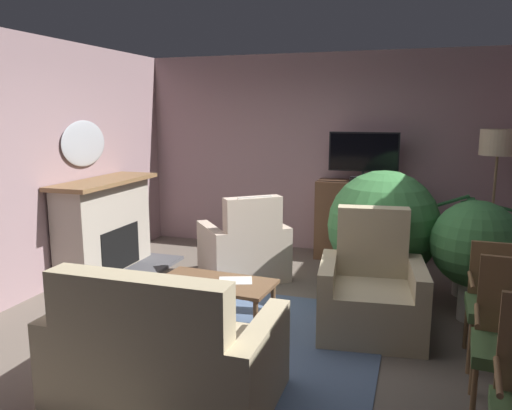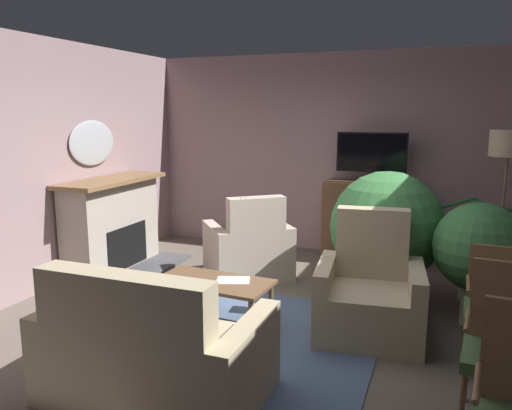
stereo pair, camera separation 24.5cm
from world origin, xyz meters
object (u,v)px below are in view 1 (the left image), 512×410
Objects in this scene: fireplace at (106,229)px; floor_lamp at (497,155)px; television at (364,156)px; coffee_table at (216,286)px; potted_plant_leafy_by_curtain at (475,246)px; armchair_near_window at (371,295)px; armchair_by_fireplace at (245,251)px; side_chair_nearest_door at (512,337)px; tv_cabinet at (361,222)px; side_chair_far_end at (496,301)px; folded_newspaper at (235,281)px; sofa_floral at (163,357)px; potted_plant_on_hearth_side at (383,226)px; tv_remote at (202,283)px; wall_mirror_oval at (84,143)px; potted_plant_tall_palm_by_window at (465,267)px.

fireplace is 4.68m from floor_lamp.
television is 2.95m from coffee_table.
potted_plant_leafy_by_curtain is (4.14, -0.18, 0.17)m from fireplace.
television is 2.49m from armchair_near_window.
side_chair_nearest_door is (2.54, -2.03, 0.19)m from armchair_by_fireplace.
tv_cabinet reaches higher than side_chair_far_end.
potted_plant_leafy_by_curtain is at bearing -54.43° from tv_cabinet.
sofa_floral is (-0.05, -1.28, -0.13)m from folded_newspaper.
side_chair_nearest_door is at bearing -63.19° from potted_plant_on_hearth_side.
potted_plant_leafy_by_curtain is (-0.09, 1.54, 0.20)m from side_chair_nearest_door.
television is at bearing 76.76° from sofa_floral.
potted_plant_on_hearth_side is (1.26, 2.49, 0.45)m from sofa_floral.
armchair_by_fireplace is (-1.57, 1.05, -0.01)m from armchair_near_window.
television is 2.18m from potted_plant_leafy_by_curtain.
armchair_by_fireplace is at bearing -106.57° from tv_remote.
potted_plant_on_hearth_side is (1.46, 1.38, 0.32)m from tv_remote.
coffee_table is 2.33m from side_chair_far_end.
folded_newspaper is (0.25, 0.17, -0.01)m from tv_remote.
side_chair_far_end is at bearing -83.92° from potted_plant_leafy_by_curtain.
wall_mirror_oval is at bearing 158.96° from side_chair_nearest_door.
armchair_by_fireplace is 2.53m from potted_plant_leafy_by_curtain.
fireplace is 0.91× the size of floor_lamp.
fireplace is 5.35× the size of folded_newspaper.
television reaches higher than sofa_floral.
fireplace is 2.18m from tv_remote.
wall_mirror_oval is 0.75× the size of coffee_table.
tv_remote is 0.57× the size of folded_newspaper.
wall_mirror_oval is 3.79m from armchair_near_window.
tv_cabinet is at bearing 76.94° from sofa_floral.
tv_cabinet is at bearing 125.57° from potted_plant_leafy_by_curtain.
armchair_by_fireplace is 1.31× the size of side_chair_far_end.
potted_plant_tall_palm_by_window is (4.38, 0.50, -1.27)m from wall_mirror_oval.
floor_lamp is at bearing 55.15° from sofa_floral.
wall_mirror_oval is 2.69m from coffee_table.
side_chair_far_end is (2.54, -1.30, 0.17)m from armchair_by_fireplace.
fireplace is at bearing 167.20° from armchair_near_window.
tv_remote is (2.06, -1.21, -1.13)m from wall_mirror_oval.
floor_lamp reaches higher than potted_plant_on_hearth_side.
potted_plant_on_hearth_side is at bearing -74.50° from television.
wall_mirror_oval is at bearing -180.00° from fireplace.
potted_plant_leafy_by_curtain reaches higher than sofa_floral.
armchair_near_window is (1.36, 0.36, -0.05)m from coffee_table.
armchair_by_fireplace is 1.06× the size of potted_plant_leafy_by_curtain.
floor_lamp is at bearing 85.84° from side_chair_nearest_door.
side_chair_far_end is 2.38m from floor_lamp.
tv_cabinet is (2.91, 1.54, -0.05)m from fireplace.
armchair_near_window reaches higher than side_chair_nearest_door.
armchair_by_fireplace is at bearing 152.94° from side_chair_far_end.
wall_mirror_oval is at bearing -173.44° from potted_plant_tall_palm_by_window.
potted_plant_tall_palm_by_window is (2.23, 1.60, -0.09)m from coffee_table.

